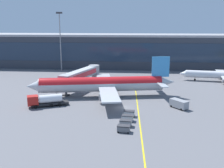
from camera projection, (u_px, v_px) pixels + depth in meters
ground_plane at (122, 108)px, 72.00m from camera, size 700.00×700.00×0.00m
apron_lead_in_line at (138, 106)px, 73.62m from camera, size 2.38×79.98×0.01m
terminal_building at (110, 51)px, 133.37m from camera, size 207.99×18.34×16.37m
main_airliner at (102, 84)px, 81.68m from camera, size 45.24×36.00×12.13m
jet_bridge at (82, 74)px, 92.08m from camera, size 10.23×23.05×6.58m
fuel_tanker at (45, 100)px, 72.64m from camera, size 10.92×6.53×3.25m
crew_van at (179, 104)px, 71.10m from camera, size 4.81×5.19×2.30m
baggage_cart_0 at (124, 128)px, 56.05m from camera, size 2.80×1.87×1.48m
baggage_cart_1 at (126, 123)px, 59.11m from camera, size 2.80×1.87×1.48m
baggage_cart_2 at (128, 118)px, 62.17m from camera, size 2.80×1.87×1.48m
baggage_cart_3 at (129, 113)px, 65.23m from camera, size 2.80×1.87×1.48m
commuter_jet_far at (223, 75)px, 102.17m from camera, size 32.11×25.73×7.77m
apron_light_mast_1 at (60, 37)px, 121.83m from camera, size 2.80×0.50×26.58m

